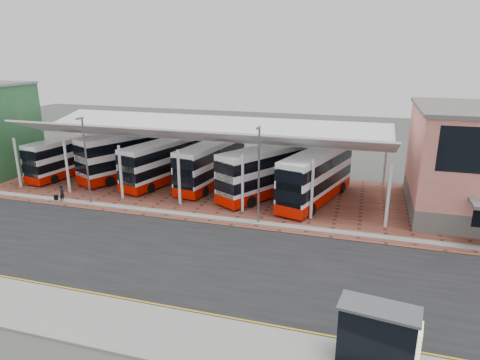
{
  "coord_description": "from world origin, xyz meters",
  "views": [
    {
      "loc": [
        9.99,
        -25.34,
        13.69
      ],
      "look_at": [
        -0.09,
        8.05,
        3.04
      ],
      "focal_mm": 32.0,
      "sensor_mm": 36.0,
      "label": 1
    }
  ],
  "objects_px": {
    "bus_5": "(316,177)",
    "bus_4": "(268,171)",
    "bus_0": "(68,156)",
    "pedestrian": "(62,193)",
    "bus_2": "(163,162)",
    "bus_3": "(211,164)",
    "bus_shelter": "(384,334)",
    "bus_1": "(131,155)"
  },
  "relations": [
    {
      "from": "bus_1",
      "to": "bus_3",
      "type": "distance_m",
      "value": 9.66
    },
    {
      "from": "bus_3",
      "to": "bus_5",
      "type": "distance_m",
      "value": 11.2
    },
    {
      "from": "bus_0",
      "to": "pedestrian",
      "type": "height_order",
      "value": "bus_0"
    },
    {
      "from": "bus_3",
      "to": "bus_5",
      "type": "xyz_separation_m",
      "value": [
        11.06,
        -1.79,
        0.12
      ]
    },
    {
      "from": "bus_1",
      "to": "bus_3",
      "type": "xyz_separation_m",
      "value": [
        9.65,
        -0.53,
        -0.23
      ]
    },
    {
      "from": "bus_shelter",
      "to": "bus_4",
      "type": "bearing_deg",
      "value": 123.0
    },
    {
      "from": "bus_0",
      "to": "bus_2",
      "type": "relative_size",
      "value": 0.95
    },
    {
      "from": "bus_5",
      "to": "pedestrian",
      "type": "xyz_separation_m",
      "value": [
        -22.62,
        -7.08,
        -1.53
      ]
    },
    {
      "from": "pedestrian",
      "to": "bus_5",
      "type": "bearing_deg",
      "value": -81.07
    },
    {
      "from": "bus_2",
      "to": "bus_5",
      "type": "xyz_separation_m",
      "value": [
        16.3,
        -1.26,
        0.15
      ]
    },
    {
      "from": "bus_shelter",
      "to": "bus_3",
      "type": "bearing_deg",
      "value": 133.49
    },
    {
      "from": "bus_0",
      "to": "bus_1",
      "type": "xyz_separation_m",
      "value": [
        7.22,
        1.48,
        0.36
      ]
    },
    {
      "from": "bus_5",
      "to": "bus_shelter",
      "type": "xyz_separation_m",
      "value": [
        5.65,
        -21.54,
        -0.52
      ]
    },
    {
      "from": "bus_2",
      "to": "pedestrian",
      "type": "bearing_deg",
      "value": -113.02
    },
    {
      "from": "bus_4",
      "to": "bus_5",
      "type": "height_order",
      "value": "bus_4"
    },
    {
      "from": "bus_4",
      "to": "pedestrian",
      "type": "relative_size",
      "value": 6.82
    },
    {
      "from": "bus_2",
      "to": "bus_4",
      "type": "distance_m",
      "value": 11.68
    },
    {
      "from": "bus_1",
      "to": "bus_3",
      "type": "bearing_deg",
      "value": 21.57
    },
    {
      "from": "bus_5",
      "to": "bus_0",
      "type": "bearing_deg",
      "value": -165.61
    },
    {
      "from": "bus_0",
      "to": "bus_5",
      "type": "distance_m",
      "value": 27.94
    },
    {
      "from": "bus_5",
      "to": "pedestrian",
      "type": "bearing_deg",
      "value": -146.5
    },
    {
      "from": "bus_shelter",
      "to": "bus_0",
      "type": "bearing_deg",
      "value": 154.2
    },
    {
      "from": "bus_2",
      "to": "bus_4",
      "type": "xyz_separation_m",
      "value": [
        11.65,
        -0.84,
        0.15
      ]
    },
    {
      "from": "bus_shelter",
      "to": "bus_5",
      "type": "bearing_deg",
      "value": 112.58
    },
    {
      "from": "bus_5",
      "to": "bus_4",
      "type": "bearing_deg",
      "value": -169.11
    },
    {
      "from": "bus_0",
      "to": "bus_4",
      "type": "height_order",
      "value": "bus_4"
    },
    {
      "from": "bus_0",
      "to": "pedestrian",
      "type": "relative_size",
      "value": 6.32
    },
    {
      "from": "bus_4",
      "to": "pedestrian",
      "type": "height_order",
      "value": "bus_4"
    },
    {
      "from": "bus_0",
      "to": "pedestrian",
      "type": "bearing_deg",
      "value": -47.8
    },
    {
      "from": "bus_1",
      "to": "pedestrian",
      "type": "xyz_separation_m",
      "value": [
        -1.91,
        -9.4,
        -1.63
      ]
    },
    {
      "from": "bus_2",
      "to": "bus_shelter",
      "type": "bearing_deg",
      "value": -31.98
    },
    {
      "from": "bus_4",
      "to": "pedestrian",
      "type": "bearing_deg",
      "value": -127.75
    },
    {
      "from": "bus_2",
      "to": "pedestrian",
      "type": "distance_m",
      "value": 10.56
    },
    {
      "from": "bus_2",
      "to": "bus_4",
      "type": "height_order",
      "value": "bus_4"
    },
    {
      "from": "bus_1",
      "to": "bus_5",
      "type": "distance_m",
      "value": 20.83
    },
    {
      "from": "bus_3",
      "to": "bus_shelter",
      "type": "relative_size",
      "value": 3.01
    },
    {
      "from": "bus_2",
      "to": "bus_3",
      "type": "relative_size",
      "value": 0.99
    },
    {
      "from": "bus_5",
      "to": "pedestrian",
      "type": "distance_m",
      "value": 23.75
    },
    {
      "from": "bus_2",
      "to": "bus_5",
      "type": "bearing_deg",
      "value": 9.69
    },
    {
      "from": "bus_2",
      "to": "bus_3",
      "type": "height_order",
      "value": "bus_3"
    },
    {
      "from": "bus_3",
      "to": "pedestrian",
      "type": "height_order",
      "value": "bus_3"
    },
    {
      "from": "pedestrian",
      "to": "bus_4",
      "type": "bearing_deg",
      "value": -75.79
    }
  ]
}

